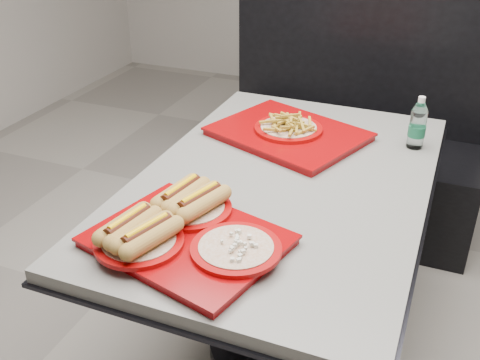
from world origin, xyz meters
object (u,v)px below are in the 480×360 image
at_px(diner_table, 282,221).
at_px(tray_far, 288,130).
at_px(water_bottle, 418,126).
at_px(tray_near, 183,230).
at_px(booth_bench, 348,143).

distance_m(diner_table, tray_far, 0.37).
xyz_separation_m(tray_far, water_bottle, (0.45, 0.09, 0.05)).
xyz_separation_m(tray_near, water_bottle, (0.50, 0.84, 0.04)).
bearing_deg(diner_table, water_bottle, 47.80).
height_order(booth_bench, tray_far, booth_bench).
height_order(tray_far, water_bottle, water_bottle).
distance_m(diner_table, tray_near, 0.51).
distance_m(diner_table, water_bottle, 0.59).
bearing_deg(water_bottle, tray_far, -168.18).
height_order(diner_table, tray_far, tray_far).
relative_size(booth_bench, tray_near, 2.42).
bearing_deg(water_bottle, tray_near, -120.78).
xyz_separation_m(booth_bench, water_bottle, (0.36, -0.69, 0.43)).
xyz_separation_m(diner_table, tray_far, (-0.08, 0.31, 0.20)).
distance_m(tray_far, water_bottle, 0.46).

